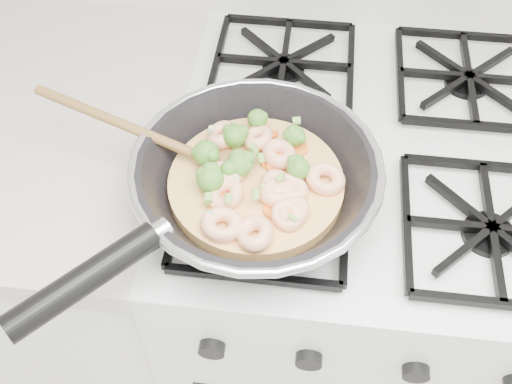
# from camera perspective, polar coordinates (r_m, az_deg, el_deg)

# --- Properties ---
(stove) EXTENTS (0.60, 0.60, 0.92)m
(stove) POSITION_cam_1_polar(r_m,az_deg,el_deg) (1.27, 8.07, -9.14)
(stove) COLOR white
(stove) RESTS_ON ground
(skillet) EXTENTS (0.47, 0.43, 0.10)m
(skillet) POSITION_cam_1_polar(r_m,az_deg,el_deg) (0.78, -0.41, 1.22)
(skillet) COLOR black
(skillet) RESTS_ON stove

